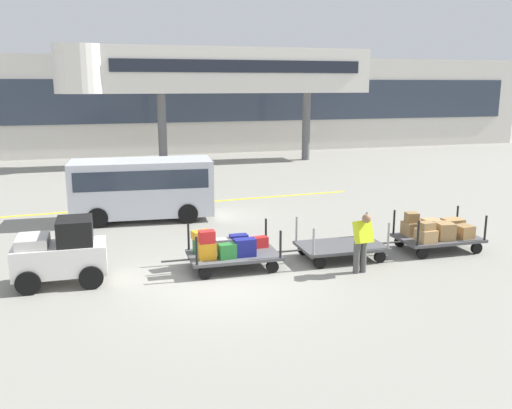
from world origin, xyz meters
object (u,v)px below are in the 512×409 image
baggage_cart_middle (341,247)px  baggage_handler (362,240)px  baggage_tug (62,253)px  safety_cone_near (55,248)px  baggage_cart_tail (437,232)px  baggage_cart_lead (229,249)px  shuttle_van (142,185)px

baggage_cart_middle → baggage_handler: 1.33m
baggage_tug → safety_cone_near: size_ratio=3.85×
baggage_cart_tail → baggage_tug: bearing=179.1°
baggage_handler → baggage_cart_lead: bearing=157.5°
baggage_cart_middle → safety_cone_near: bearing=162.6°
baggage_tug → baggage_cart_tail: baggage_tug is taller
baggage_cart_lead → baggage_cart_tail: bearing=-1.0°
baggage_cart_lead → baggage_cart_middle: (3.12, -0.06, -0.17)m
baggage_cart_middle → safety_cone_near: baggage_cart_middle is taller
baggage_cart_tail → shuttle_van: 9.88m
baggage_handler → shuttle_van: 8.71m
shuttle_van → safety_cone_near: 4.70m
baggage_cart_middle → baggage_tug: bearing=179.1°
shuttle_van → baggage_cart_middle: bearing=-51.9°
baggage_cart_lead → baggage_cart_middle: bearing=-1.2°
safety_cone_near → baggage_cart_lead: bearing=-27.7°
baggage_cart_middle → baggage_cart_tail: (2.98, -0.04, 0.19)m
baggage_cart_middle → baggage_cart_tail: bearing=-0.7°
baggage_cart_tail → shuttle_van: shuttle_van is taller
baggage_cart_tail → safety_cone_near: bearing=167.2°
baggage_cart_tail → shuttle_van: size_ratio=0.61×
baggage_cart_lead → baggage_cart_middle: 3.12m
shuttle_van → safety_cone_near: (-2.70, -3.73, -0.96)m
baggage_tug → safety_cone_near: baggage_tug is taller
baggage_cart_middle → shuttle_van: 7.76m
baggage_tug → safety_cone_near: (-0.30, 2.23, -0.48)m
shuttle_van → safety_cone_near: size_ratio=8.97×
baggage_tug → baggage_cart_lead: baggage_tug is taller
baggage_handler → shuttle_van: (-4.75, 7.29, 0.37)m
baggage_cart_lead → baggage_cart_middle: baggage_cart_lead is taller
baggage_cart_middle → baggage_cart_tail: same height
baggage_cart_lead → safety_cone_near: baggage_cart_lead is taller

